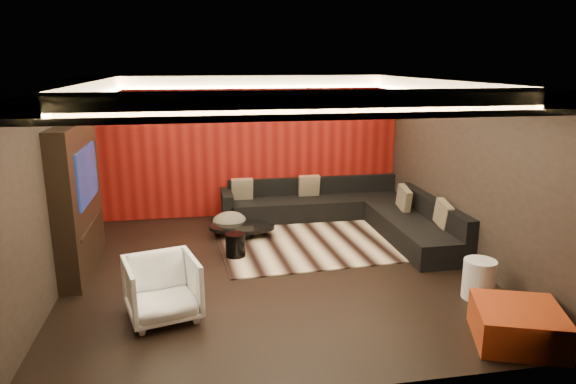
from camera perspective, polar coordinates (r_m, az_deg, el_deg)
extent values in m
cube|color=black|center=(7.84, -1.38, -8.70)|extent=(6.00, 6.00, 0.02)
cube|color=silver|center=(7.22, -1.52, 12.36)|extent=(6.00, 6.00, 0.02)
cube|color=black|center=(10.33, -4.06, 5.07)|extent=(6.00, 0.02, 2.80)
cube|color=black|center=(7.56, -24.61, 0.35)|extent=(0.02, 6.00, 2.80)
cube|color=black|center=(8.40, 19.29, 2.14)|extent=(0.02, 6.00, 2.80)
cube|color=#6B0C0A|center=(10.29, -4.04, 5.03)|extent=(5.98, 0.05, 2.78)
cube|color=silver|center=(9.90, -3.99, 12.17)|extent=(6.00, 0.60, 0.22)
cube|color=silver|center=(4.58, 3.80, 9.71)|extent=(6.00, 0.60, 0.22)
cube|color=silver|center=(7.31, -23.28, 10.32)|extent=(0.60, 4.80, 0.22)
cube|color=silver|center=(8.09, 18.11, 11.04)|extent=(0.60, 4.80, 0.22)
cube|color=#FFD899|center=(9.56, -3.74, 11.56)|extent=(4.80, 0.08, 0.04)
cube|color=#FFD899|center=(4.92, 2.81, 8.98)|extent=(4.80, 0.08, 0.04)
cube|color=#FFD899|center=(7.25, -20.56, 9.83)|extent=(0.08, 4.80, 0.04)
cube|color=#FFD899|center=(7.94, 15.86, 10.50)|extent=(0.08, 4.80, 0.04)
cube|color=black|center=(8.16, -22.32, -0.65)|extent=(0.30, 2.00, 2.20)
cube|color=black|center=(8.05, -21.44, 1.81)|extent=(0.04, 1.30, 0.80)
cube|color=black|center=(8.23, -20.97, -3.29)|extent=(0.04, 1.60, 0.04)
cube|color=beige|center=(9.30, 4.64, -4.84)|extent=(4.18, 3.24, 0.02)
cylinder|color=black|center=(9.22, -5.15, -4.31)|extent=(1.34, 1.34, 0.20)
cylinder|color=black|center=(8.28, -5.86, -5.87)|extent=(0.33, 0.33, 0.38)
ellipsoid|color=beige|center=(9.55, -6.52, -3.23)|extent=(0.69, 0.69, 0.34)
cylinder|color=white|center=(7.32, 20.44, -9.05)|extent=(0.51, 0.51, 0.53)
cube|color=#A93A15|center=(6.44, 24.16, -13.31)|extent=(1.18, 1.18, 0.41)
imported|color=white|center=(6.50, -13.79, -10.39)|extent=(1.01, 1.03, 0.77)
cube|color=black|center=(10.36, 3.23, -1.70)|extent=(3.50, 0.90, 0.40)
cube|color=black|center=(10.60, 2.82, 0.77)|extent=(3.50, 0.20, 0.35)
cube|color=black|center=(9.19, 13.74, -4.21)|extent=(0.90, 2.60, 0.40)
cube|color=black|center=(9.23, 15.87, -1.84)|extent=(0.20, 2.60, 0.35)
cube|color=black|center=(10.08, -6.77, -1.65)|extent=(0.20, 0.90, 0.60)
cube|color=beige|center=(10.36, 2.34, 0.71)|extent=(0.42, 0.20, 0.44)
cube|color=beige|center=(8.79, 16.88, -2.39)|extent=(0.12, 0.50, 0.50)
cube|color=beige|center=(9.62, 12.76, -0.72)|extent=(0.12, 0.50, 0.50)
cube|color=beige|center=(10.12, -5.11, 0.34)|extent=(0.42, 0.20, 0.44)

